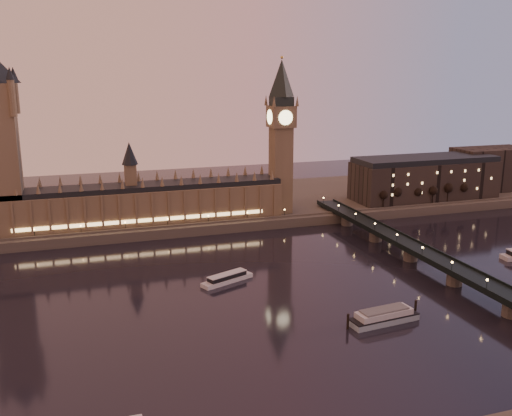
{
  "coord_description": "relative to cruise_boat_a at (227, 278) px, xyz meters",
  "views": [
    {
      "loc": [
        -79.46,
        -236.14,
        101.9
      ],
      "look_at": [
        8.49,
        35.0,
        32.08
      ],
      "focal_mm": 40.0,
      "sensor_mm": 36.0,
      "label": 1
    }
  ],
  "objects": [
    {
      "name": "bare_tree_2",
      "position": [
        165.58,
        90.53,
        13.75
      ],
      "size": [
        6.39,
        6.39,
        13.0
      ],
      "color": "black",
      "rests_on": "ground"
    },
    {
      "name": "bare_tree_1",
      "position": [
        151.68,
        90.53,
        13.75
      ],
      "size": [
        6.39,
        6.39,
        13.0
      ],
      "color": "black",
      "rests_on": "ground"
    },
    {
      "name": "ground",
      "position": [
        11.75,
        -18.47,
        -1.97
      ],
      "size": [
        700.0,
        700.0,
        0.0
      ],
      "primitive_type": "plane",
      "color": "black",
      "rests_on": "ground"
    },
    {
      "name": "palace_of_westminster",
      "position": [
        -28.37,
        102.52,
        19.74
      ],
      "size": [
        180.0,
        26.62,
        52.0
      ],
      "color": "brown",
      "rests_on": "ground"
    },
    {
      "name": "big_ben",
      "position": [
        65.74,
        102.52,
        61.98
      ],
      "size": [
        17.68,
        17.68,
        104.0
      ],
      "color": "brown",
      "rests_on": "ground"
    },
    {
      "name": "bare_tree_0",
      "position": [
        137.77,
        90.53,
        13.75
      ],
      "size": [
        6.39,
        6.39,
        13.0
      ],
      "color": "black",
      "rests_on": "ground"
    },
    {
      "name": "city_block",
      "position": [
        206.69,
        112.46,
        20.27
      ],
      "size": [
        155.0,
        45.0,
        34.0
      ],
      "color": "black",
      "rests_on": "ground"
    },
    {
      "name": "bare_tree_5",
      "position": [
        207.29,
        90.53,
        13.75
      ],
      "size": [
        6.39,
        6.39,
        13.0
      ],
      "color": "black",
      "rests_on": "ground"
    },
    {
      "name": "far_embankment",
      "position": [
        41.75,
        146.53,
        1.03
      ],
      "size": [
        560.0,
        130.0,
        6.0
      ],
      "primitive_type": "cube",
      "color": "#423D35",
      "rests_on": "ground"
    },
    {
      "name": "cruise_boat_a",
      "position": [
        0.0,
        0.0,
        0.0
      ],
      "size": [
        28.1,
        16.5,
        4.47
      ],
      "rotation": [
        0.0,
        0.0,
        0.4
      ],
      "color": "silver",
      "rests_on": "ground"
    },
    {
      "name": "bare_tree_4",
      "position": [
        193.38,
        90.53,
        13.75
      ],
      "size": [
        6.39,
        6.39,
        13.0
      ],
      "color": "black",
      "rests_on": "ground"
    },
    {
      "name": "moored_barge",
      "position": [
        49.48,
        -64.21,
        0.73
      ],
      "size": [
        34.69,
        11.59,
        6.39
      ],
      "rotation": [
        0.0,
        0.0,
        0.11
      ],
      "color": "#8BA2B0",
      "rests_on": "ground"
    },
    {
      "name": "westminster_bridge",
      "position": [
        103.36,
        -18.47,
        3.55
      ],
      "size": [
        13.2,
        260.0,
        15.3
      ],
      "color": "black",
      "rests_on": "ground"
    },
    {
      "name": "bare_tree_3",
      "position": [
        179.48,
        90.53,
        13.75
      ],
      "size": [
        6.39,
        6.39,
        13.0
      ],
      "color": "black",
      "rests_on": "ground"
    }
  ]
}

